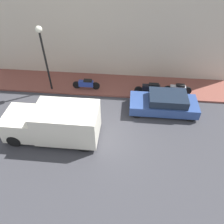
# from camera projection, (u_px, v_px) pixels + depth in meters

# --- Properties ---
(ground_plane) EXTENTS (60.00, 60.00, 0.00)m
(ground_plane) POSITION_uv_depth(u_px,v_px,m) (97.00, 133.00, 11.80)
(ground_plane) COLOR #38383D
(sidewalk) EXTENTS (2.53, 16.72, 0.12)m
(sidewalk) POSITION_uv_depth(u_px,v_px,m) (106.00, 85.00, 15.13)
(sidewalk) COLOR brown
(sidewalk) RESTS_ON ground_plane
(building_facade) EXTENTS (0.30, 16.72, 7.16)m
(building_facade) POSITION_uv_depth(u_px,v_px,m) (108.00, 26.00, 13.84)
(building_facade) COLOR beige
(building_facade) RESTS_ON ground_plane
(parked_car) EXTENTS (1.70, 3.94, 1.19)m
(parked_car) POSITION_uv_depth(u_px,v_px,m) (164.00, 103.00, 12.82)
(parked_car) COLOR #2D4784
(parked_car) RESTS_ON ground_plane
(delivery_van) EXTENTS (1.92, 4.78, 1.90)m
(delivery_van) POSITION_uv_depth(u_px,v_px,m) (54.00, 123.00, 11.04)
(delivery_van) COLOR silver
(delivery_van) RESTS_ON ground_plane
(motorcycle_black) EXTENTS (0.30, 2.09, 0.82)m
(motorcycle_black) POSITION_uv_depth(u_px,v_px,m) (151.00, 89.00, 13.93)
(motorcycle_black) COLOR black
(motorcycle_black) RESTS_ON sidewalk
(scooter_silver) EXTENTS (0.30, 1.80, 0.74)m
(scooter_silver) POSITION_uv_depth(u_px,v_px,m) (178.00, 89.00, 13.97)
(scooter_silver) COLOR #B7B7BF
(scooter_silver) RESTS_ON sidewalk
(motorcycle_blue) EXTENTS (0.30, 1.82, 0.71)m
(motorcycle_blue) POSITION_uv_depth(u_px,v_px,m) (86.00, 84.00, 14.44)
(motorcycle_blue) COLOR navy
(motorcycle_blue) RESTS_ON sidewalk
(streetlamp) EXTENTS (0.39, 0.39, 4.20)m
(streetlamp) POSITION_uv_depth(u_px,v_px,m) (43.00, 47.00, 12.69)
(streetlamp) COLOR black
(streetlamp) RESTS_ON sidewalk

